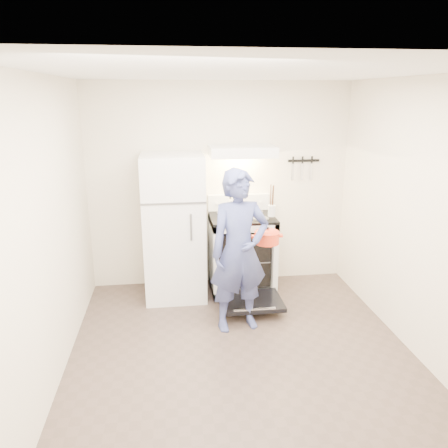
{
  "coord_description": "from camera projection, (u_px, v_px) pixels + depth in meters",
  "views": [
    {
      "loc": [
        -0.62,
        -3.46,
        2.34
      ],
      "look_at": [
        -0.05,
        1.0,
        1.0
      ],
      "focal_mm": 35.0,
      "sensor_mm": 36.0,
      "label": 1
    }
  ],
  "objects": [
    {
      "name": "utensil_jar",
      "position": [
        272.0,
        211.0,
        5.06
      ],
      "size": [
        0.1,
        0.1,
        0.13
      ],
      "primitive_type": "cylinder",
      "rotation": [
        0.0,
        0.0,
        -0.13
      ],
      "color": "silver",
      "rests_on": "cooktop"
    },
    {
      "name": "cooktop",
      "position": [
        242.0,
        217.0,
        5.2
      ],
      "size": [
        0.76,
        0.65,
        0.03
      ],
      "primitive_type": "cube",
      "color": "black",
      "rests_on": "stove_body"
    },
    {
      "name": "stove_body",
      "position": [
        242.0,
        255.0,
        5.33
      ],
      "size": [
        0.76,
        0.65,
        0.92
      ],
      "primitive_type": "cube",
      "color": "white",
      "rests_on": "floor"
    },
    {
      "name": "floor",
      "position": [
        243.0,
        358.0,
        4.03
      ],
      "size": [
        3.6,
        3.6,
        0.0
      ],
      "primitive_type": "plane",
      "color": "#4C3D35",
      "rests_on": "ground"
    },
    {
      "name": "backsplash",
      "position": [
        238.0,
        202.0,
        5.43
      ],
      "size": [
        0.76,
        0.07,
        0.2
      ],
      "primitive_type": "cube",
      "color": "white",
      "rests_on": "cooktop"
    },
    {
      "name": "person",
      "position": [
        239.0,
        252.0,
        4.35
      ],
      "size": [
        0.67,
        0.51,
        1.67
      ],
      "primitive_type": "imported",
      "rotation": [
        0.0,
        0.0,
        0.19
      ],
      "color": "navy",
      "rests_on": "floor"
    },
    {
      "name": "back_wall",
      "position": [
        220.0,
        186.0,
        5.39
      ],
      "size": [
        3.2,
        0.02,
        2.5
      ],
      "primitive_type": "cube",
      "color": "beige",
      "rests_on": "ground"
    },
    {
      "name": "oven_door",
      "position": [
        250.0,
        301.0,
        4.86
      ],
      "size": [
        0.7,
        0.54,
        0.04
      ],
      "primitive_type": "cube",
      "color": "black",
      "rests_on": "floor"
    },
    {
      "name": "tea_kettle",
      "position": [
        234.0,
        203.0,
        5.24
      ],
      "size": [
        0.22,
        0.18,
        0.27
      ],
      "primitive_type": null,
      "color": "silver",
      "rests_on": "cooktop"
    },
    {
      "name": "range_hood",
      "position": [
        242.0,
        151.0,
        5.05
      ],
      "size": [
        0.76,
        0.5,
        0.12
      ],
      "primitive_type": "cube",
      "color": "white",
      "rests_on": "back_wall"
    },
    {
      "name": "oven_rack",
      "position": [
        242.0,
        256.0,
        5.34
      ],
      "size": [
        0.6,
        0.52,
        0.01
      ],
      "primitive_type": "cube",
      "color": "slate",
      "rests_on": "stove_body"
    },
    {
      "name": "dutch_oven",
      "position": [
        267.0,
        238.0,
        4.6
      ],
      "size": [
        0.33,
        0.26,
        0.22
      ],
      "primitive_type": null,
      "color": "red",
      "rests_on": "person"
    },
    {
      "name": "pizza_stone",
      "position": [
        236.0,
        257.0,
        5.28
      ],
      "size": [
        0.36,
        0.36,
        0.02
      ],
      "primitive_type": "cylinder",
      "color": "#95724D",
      "rests_on": "oven_rack"
    },
    {
      "name": "knife_strip",
      "position": [
        304.0,
        161.0,
        5.42
      ],
      "size": [
        0.4,
        0.02,
        0.03
      ],
      "primitive_type": "cube",
      "color": "black",
      "rests_on": "back_wall"
    },
    {
      "name": "refrigerator",
      "position": [
        174.0,
        227.0,
        5.1
      ],
      "size": [
        0.7,
        0.7,
        1.7
      ],
      "primitive_type": "cube",
      "color": "white",
      "rests_on": "floor"
    }
  ]
}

